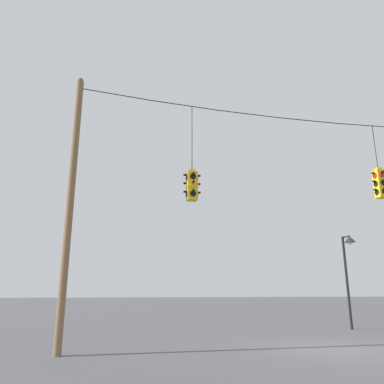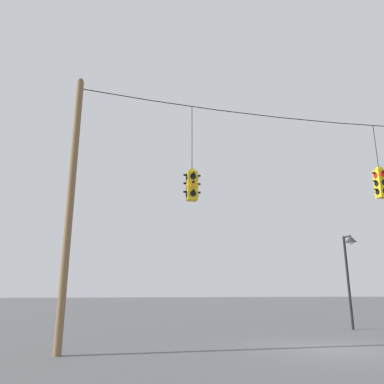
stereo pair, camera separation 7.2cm
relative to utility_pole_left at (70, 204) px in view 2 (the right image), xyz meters
name	(u,v)px [view 2 (the right image)]	position (x,y,z in m)	size (l,w,h in m)	color
ground_plane	(334,349)	(8.42, -0.31, -4.40)	(200.00, 200.00, 0.00)	#4C4C4F
utility_pole_left	(70,204)	(0.00, 0.00, 0.00)	(0.23, 0.23, 8.82)	brown
span_wire	(309,117)	(8.42, 0.00, 3.78)	(16.84, 0.03, 0.40)	black
traffic_light_over_intersection	(192,185)	(3.88, 0.00, 0.83)	(0.58, 0.58, 3.46)	yellow
traffic_light_near_right_pole	(381,183)	(11.17, 0.00, 1.33)	(0.58, 0.58, 2.93)	yellow
street_lamp	(350,256)	(12.71, 4.69, -0.96)	(0.52, 0.89, 4.44)	black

